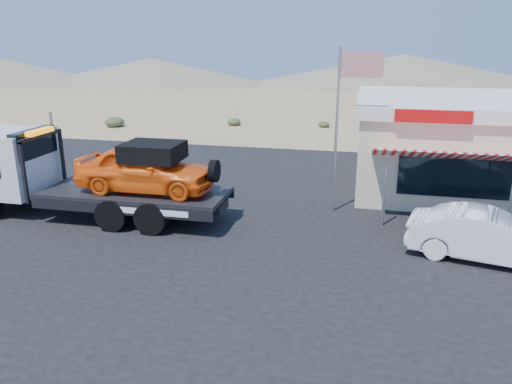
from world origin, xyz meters
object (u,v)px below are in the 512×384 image
Objects in this scene: flagpole at (344,112)px; white_sedan at (488,236)px; jerky_store at (479,143)px; tow_truck at (89,172)px.

white_sedan is at bearing -37.08° from flagpole.
white_sedan is 0.75× the size of flagpole.
tow_truck is at bearing -154.18° from jerky_store.
jerky_store is 1.73× the size of flagpole.
jerky_store is 7.36m from flagpole.
flagpole reaches higher than white_sedan.
flagpole reaches higher than jerky_store.
jerky_store is at bearing 4.98° from white_sedan.
jerky_store is at bearing 38.79° from flagpole.
tow_truck reaches higher than white_sedan.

